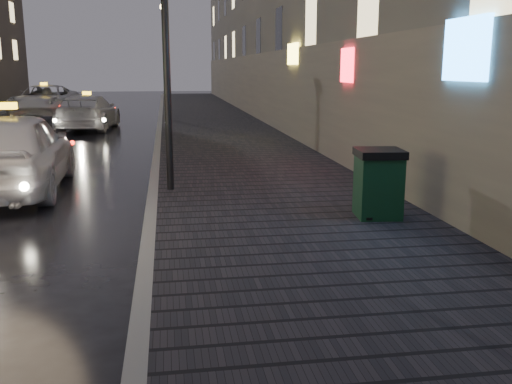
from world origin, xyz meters
TOP-DOWN VIEW (x-y plane):
  - sidewalk at (3.90, 21.00)m, footprint 4.60×58.00m
  - curb at (1.50, 21.00)m, footprint 0.20×58.00m
  - lamp_near at (1.85, 6.00)m, footprint 0.36×0.36m
  - lamp_far at (1.85, 22.00)m, footprint 0.36×0.36m
  - trash_bin at (5.18, 3.29)m, footprint 0.80×0.80m
  - taxi_near at (-1.35, 6.88)m, footprint 2.21×5.12m
  - taxi_mid at (-1.43, 19.39)m, footprint 2.43×5.13m
  - taxi_far at (-4.61, 26.89)m, footprint 3.14×6.10m

SIDE VIEW (x-z plane):
  - sidewalk at x=3.90m, z-range 0.00..0.15m
  - curb at x=1.50m, z-range 0.00..0.15m
  - trash_bin at x=5.18m, z-range 0.16..1.27m
  - taxi_mid at x=-1.43m, z-range 0.00..1.45m
  - taxi_far at x=-4.61m, z-range 0.00..1.65m
  - taxi_near at x=-1.35m, z-range 0.00..1.72m
  - lamp_near at x=1.85m, z-range 0.85..6.13m
  - lamp_far at x=1.85m, z-range 0.85..6.13m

